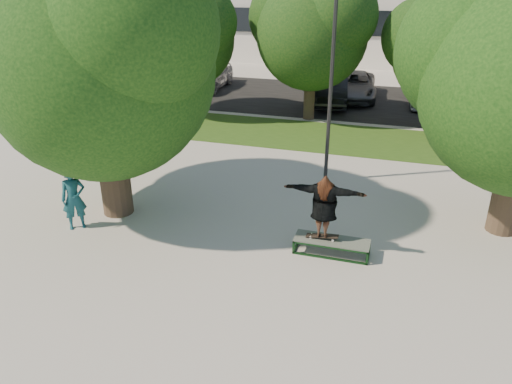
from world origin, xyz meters
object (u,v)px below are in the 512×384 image
(grind_box, at_px, (332,246))
(car_grey, at_px, (354,86))
(bystander, at_px, (74,198))
(car_dark, at_px, (331,89))
(lamppost, at_px, (331,84))
(tree_left, at_px, (98,51))
(car_silver_a, at_px, (209,75))
(car_silver_b, at_px, (428,92))

(grind_box, height_order, car_grey, car_grey)
(bystander, bearing_deg, grind_box, -34.79)
(grind_box, xyz_separation_m, car_dark, (-2.43, 14.50, 0.56))
(grind_box, bearing_deg, lamppost, 101.68)
(tree_left, height_order, lamppost, tree_left)
(lamppost, relative_size, grind_box, 3.39)
(car_silver_a, relative_size, car_silver_b, 1.03)
(grind_box, distance_m, car_silver_a, 18.66)
(car_dark, bearing_deg, car_grey, 48.41)
(tree_left, distance_m, car_silver_b, 17.88)
(bystander, bearing_deg, car_grey, 32.20)
(car_grey, xyz_separation_m, car_silver_b, (3.73, -0.12, -0.04))
(tree_left, height_order, grind_box, tree_left)
(tree_left, height_order, bystander, tree_left)
(car_dark, relative_size, car_grey, 0.94)
(bystander, height_order, car_silver_b, bystander)
(grind_box, distance_m, car_silver_b, 16.02)
(car_grey, bearing_deg, grind_box, -90.90)
(bystander, bearing_deg, car_silver_a, 59.66)
(bystander, relative_size, car_silver_a, 0.38)
(bystander, relative_size, car_grey, 0.35)
(car_silver_a, bearing_deg, car_silver_b, -2.75)
(grind_box, xyz_separation_m, car_silver_a, (-9.63, 15.98, 0.58))
(lamppost, distance_m, grind_box, 5.45)
(car_silver_a, bearing_deg, bystander, -82.06)
(lamppost, height_order, car_dark, lamppost)
(car_silver_a, bearing_deg, lamppost, -55.01)
(lamppost, height_order, car_silver_b, lamppost)
(bystander, height_order, car_silver_a, bystander)
(bystander, distance_m, car_silver_a, 16.90)
(grind_box, relative_size, car_dark, 0.39)
(lamppost, xyz_separation_m, car_grey, (-0.55, 11.50, -2.47))
(tree_left, relative_size, bystander, 4.18)
(tree_left, distance_m, grind_box, 7.54)
(lamppost, bearing_deg, car_dark, 98.51)
(bystander, bearing_deg, car_silver_b, 21.14)
(lamppost, xyz_separation_m, bystander, (-5.75, -5.13, -2.30))
(car_silver_a, distance_m, car_dark, 7.36)
(tree_left, bearing_deg, grind_box, -5.24)
(grind_box, distance_m, bystander, 6.74)
(grind_box, bearing_deg, car_grey, 95.26)
(tree_left, xyz_separation_m, car_silver_b, (8.48, 15.28, -3.79))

